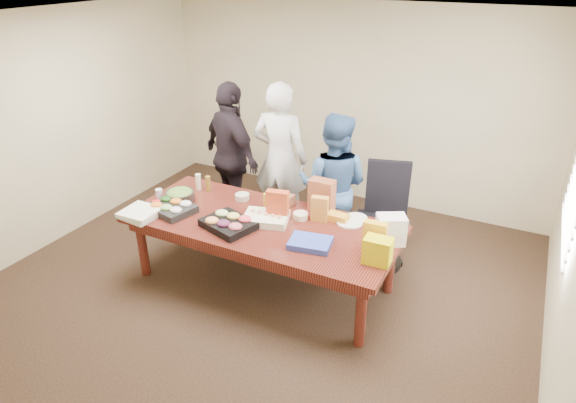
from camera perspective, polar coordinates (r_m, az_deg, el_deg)
The scene contains 37 objects.
floor at distance 5.49m, azimuth -2.81°, elevation -9.27°, with size 5.50×5.00×0.02m, color #47301E.
ceiling at distance 4.49m, azimuth -3.62°, elevation 20.22°, with size 5.50×5.00×0.02m, color white.
wall_back at distance 6.99m, azimuth 7.24°, elevation 10.93°, with size 5.50×0.04×2.70m, color beige.
wall_front at distance 3.21m, azimuth -26.41°, elevation -11.83°, with size 5.50×0.04×2.70m, color beige.
wall_left at distance 6.58m, azimuth -24.66°, elevation 7.74°, with size 0.04×5.00×2.70m, color beige.
window_blinds at distance 4.78m, azimuth 30.08°, elevation 2.00°, with size 0.04×1.36×1.00m, color beige.
conference_table at distance 5.28m, azimuth -2.90°, elevation -5.87°, with size 2.80×1.20×0.75m, color #4C1C0F.
office_chair at distance 5.58m, azimuth 10.45°, elevation -2.10°, with size 0.58×0.58×1.14m, color black.
person_center at distance 6.10m, azimuth -0.92°, elevation 4.90°, with size 0.70×0.46×1.91m, color white.
person_right at distance 5.62m, azimuth 5.18°, elevation 1.71°, with size 0.83×0.65×1.70m, color #34578A.
person_left at distance 6.28m, azimuth -6.46°, elevation 5.16°, with size 1.09×0.46×1.87m, color black.
veggie_tray at distance 5.40m, azimuth -13.22°, elevation -0.77°, with size 0.47×0.36×0.07m, color black.
fruit_tray at distance 4.99m, azimuth -6.81°, elevation -2.59°, with size 0.50×0.39×0.08m, color black.
sheet_cake at distance 5.06m, azimuth -2.54°, elevation -1.93°, with size 0.44×0.33×0.08m, color white.
salad_bowl at distance 5.62m, azimuth -12.28°, elevation 0.60°, with size 0.32×0.32×0.11m, color #2A221F.
chip_bag_blue at distance 4.66m, azimuth 2.57°, elevation -4.77°, with size 0.39×0.29×0.06m, color #3248BA.
chip_bag_red at distance 5.03m, azimuth -1.21°, elevation -0.49°, with size 0.22×0.09×0.33m, color #C54520.
chip_bag_yellow at distance 4.56m, azimuth 9.89°, elevation -4.10°, with size 0.21×0.08×0.31m, color yellow.
chip_bag_orange at distance 5.04m, azimuth 3.64°, elevation -0.87°, with size 0.17×0.08×0.27m, color #CB8533.
mayo_jar at distance 5.31m, azimuth -1.38°, elevation -0.11°, with size 0.09×0.09×0.14m, color silver.
mustard_bottle at distance 5.32m, azimuth -2.51°, elevation 0.09°, with size 0.06×0.06×0.17m, color gold.
dressing_bottle at distance 5.78m, azimuth -9.16°, elevation 2.05°, with size 0.06×0.06×0.18m, color olive.
ranch_bottle at distance 5.82m, azimuth -10.23°, elevation 2.22°, with size 0.06×0.06×0.19m, color beige.
banana_bunch at distance 5.11m, azimuth 5.71°, elevation -1.81°, with size 0.22×0.13×0.07m, color gold.
bread_loaf at distance 5.44m, azimuth -0.64°, elevation 0.40°, with size 0.27×0.12×0.11m, color brown.
kraft_bag at distance 5.25m, azimuth 3.90°, elevation 0.75°, with size 0.26×0.15×0.34m, color brown.
red_cup at distance 5.46m, azimuth -14.83°, elevation -0.44°, with size 0.08×0.08×0.11m, color red.
clear_cup_a at distance 5.74m, azimuth -14.56°, elevation 0.90°, with size 0.08×0.08×0.10m, color white.
clear_cup_b at distance 5.66m, azimuth -12.37°, elevation 0.84°, with size 0.08×0.08×0.11m, color silver.
pizza_box_lower at distance 5.39m, azimuth -16.44°, elevation -1.44°, with size 0.35×0.35×0.04m, color silver.
pizza_box_upper at distance 5.35m, azimuth -16.61°, elevation -1.16°, with size 0.35×0.35×0.04m, color white.
plate_a at distance 5.09m, azimuth 7.07°, elevation -2.38°, with size 0.27×0.27×0.02m, color silver.
plate_b at distance 5.19m, azimuth 7.85°, elevation -1.84°, with size 0.22×0.22×0.01m, color white.
dip_bowl_a at distance 5.12m, azimuth 1.44°, elevation -1.65°, with size 0.16×0.16×0.06m, color beige.
dip_bowl_b at distance 5.55m, azimuth -5.27°, elevation 0.55°, with size 0.16×0.16×0.06m, color beige.
grocery_bag_white at distance 4.74m, azimuth 11.71°, elevation -3.18°, with size 0.26×0.19×0.28m, color white.
grocery_bag_yellow at distance 4.44m, azimuth 10.25°, elevation -5.57°, with size 0.24×0.17×0.24m, color yellow.
Camera 1 is at (2.25, -3.85, 3.19)m, focal length 31.00 mm.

